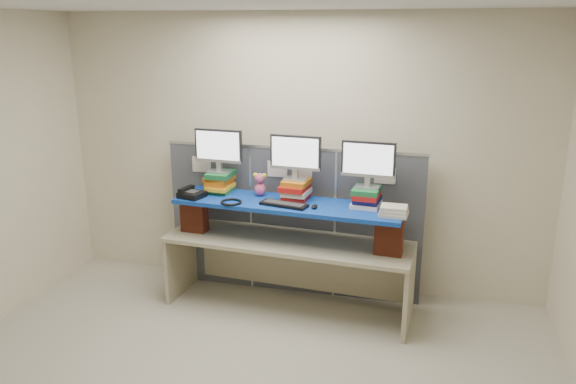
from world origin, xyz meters
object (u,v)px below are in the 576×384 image
(monitor_left, at_px, (219,148))
(monitor_center, at_px, (295,155))
(desk_phone, at_px, (191,194))
(keyboard, at_px, (284,204))
(desk, at_px, (288,254))
(monitor_right, at_px, (368,162))
(blue_board, at_px, (288,204))

(monitor_left, xyz_separation_m, monitor_center, (0.77, -0.06, -0.01))
(monitor_center, height_order, desk_phone, monitor_center)
(monitor_left, bearing_deg, keyboard, -17.10)
(keyboard, distance_m, desk_phone, 0.93)
(desk, xyz_separation_m, desk_phone, (-0.93, -0.07, 0.55))
(monitor_center, distance_m, keyboard, 0.47)
(monitor_left, distance_m, monitor_right, 1.45)
(monitor_center, relative_size, monitor_right, 1.00)
(blue_board, bearing_deg, monitor_center, 74.20)
(monitor_right, bearing_deg, desk, -170.53)
(monitor_right, bearing_deg, keyboard, -162.27)
(desk, height_order, desk_phone, desk_phone)
(monitor_left, distance_m, monitor_center, 0.78)
(keyboard, bearing_deg, desk_phone, -170.87)
(monitor_center, distance_m, monitor_right, 0.68)
(keyboard, height_order, desk_phone, desk_phone)
(blue_board, distance_m, keyboard, 0.11)
(blue_board, relative_size, keyboard, 4.65)
(blue_board, relative_size, monitor_left, 4.41)
(monitor_right, xyz_separation_m, keyboard, (-0.73, -0.18, -0.40))
(blue_board, height_order, monitor_left, monitor_left)
(monitor_center, bearing_deg, blue_board, -105.80)
(keyboard, bearing_deg, monitor_right, 25.46)
(blue_board, height_order, monitor_center, monitor_center)
(desk, relative_size, monitor_center, 4.92)
(monitor_center, bearing_deg, monitor_left, -180.00)
(monitor_center, xyz_separation_m, monitor_right, (0.67, -0.05, -0.02))
(desk, xyz_separation_m, monitor_right, (0.72, 0.07, 0.93))
(monitor_right, xyz_separation_m, desk_phone, (-1.65, -0.13, -0.38))
(monitor_right, bearing_deg, monitor_left, 180.00)
(monitor_left, bearing_deg, blue_board, -9.06)
(blue_board, relative_size, monitor_center, 4.41)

